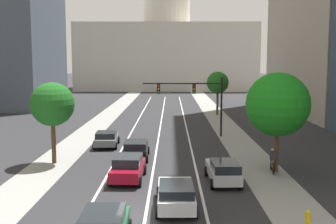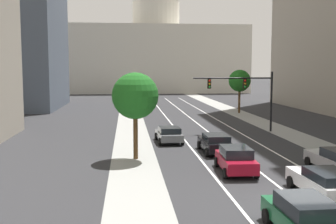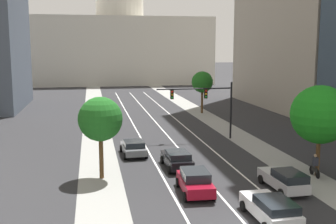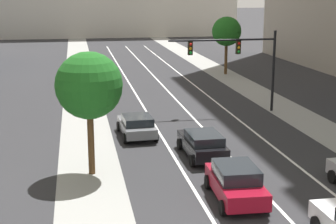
{
  "view_description": "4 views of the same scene",
  "coord_description": "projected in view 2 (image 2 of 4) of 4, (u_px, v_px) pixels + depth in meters",
  "views": [
    {
      "loc": [
        1.26,
        -19.46,
        7.64
      ],
      "look_at": [
        0.87,
        33.31,
        1.19
      ],
      "focal_mm": 44.58,
      "sensor_mm": 36.0,
      "label": 1
    },
    {
      "loc": [
        -8.13,
        -17.48,
        6.38
      ],
      "look_at": [
        -2.89,
        34.5,
        0.8
      ],
      "focal_mm": 43.98,
      "sensor_mm": 36.0,
      "label": 2
    },
    {
      "loc": [
        -8.13,
        -19.1,
        9.64
      ],
      "look_at": [
        1.44,
        32.52,
        1.46
      ],
      "focal_mm": 44.54,
      "sensor_mm": 36.0,
      "label": 3
    },
    {
      "loc": [
        -8.13,
        -13.22,
        8.93
      ],
      "look_at": [
        -2.06,
        20.12,
        0.82
      ],
      "focal_mm": 54.72,
      "sensor_mm": 36.0,
      "label": 4
    }
  ],
  "objects": [
    {
      "name": "ground_plane",
      "position": [
        184.0,
        113.0,
        58.35
      ],
      "size": [
        400.0,
        400.0,
        0.0
      ],
      "primitive_type": "plane",
      "color": "#2B2B2D"
    },
    {
      "name": "sidewalk_left",
      "position": [
        131.0,
        118.0,
        52.64
      ],
      "size": [
        3.19,
        130.0,
        0.01
      ],
      "primitive_type": "cube",
      "color": "gray",
      "rests_on": "ground"
    },
    {
      "name": "sidewalk_right",
      "position": [
        247.0,
        117.0,
        54.17
      ],
      "size": [
        3.19,
        130.0,
        0.01
      ],
      "primitive_type": "cube",
      "color": "gray",
      "rests_on": "ground"
    },
    {
      "name": "lane_stripe_left",
      "position": [
        176.0,
        129.0,
        43.21
      ],
      "size": [
        0.16,
        90.0,
        0.01
      ],
      "primitive_type": "cube",
      "color": "white",
      "rests_on": "ground"
    },
    {
      "name": "lane_stripe_center",
      "position": [
        204.0,
        129.0,
        43.51
      ],
      "size": [
        0.16,
        90.0,
        0.01
      ],
      "primitive_type": "cube",
      "color": "white",
      "rests_on": "ground"
    },
    {
      "name": "lane_stripe_right",
      "position": [
        232.0,
        128.0,
        43.81
      ],
      "size": [
        0.16,
        90.0,
        0.01
      ],
      "primitive_type": "cube",
      "color": "white",
      "rests_on": "ground"
    },
    {
      "name": "capitol_building",
      "position": [
        156.0,
        49.0,
        112.27
      ],
      "size": [
        46.84,
        22.34,
        35.89
      ],
      "color": "beige",
      "rests_on": "ground"
    },
    {
      "name": "car_green",
      "position": [
        306.0,
        218.0,
        15.37
      ],
      "size": [
        2.11,
        4.66,
        1.58
      ],
      "rotation": [
        0.0,
        0.0,
        1.59
      ],
      "color": "#14512D",
      "rests_on": "ground"
    },
    {
      "name": "car_crimson",
      "position": [
        236.0,
        159.0,
        25.19
      ],
      "size": [
        2.2,
        4.34,
        1.59
      ],
      "rotation": [
        0.0,
        0.0,
        1.53
      ],
      "color": "maroon",
      "rests_on": "ground"
    },
    {
      "name": "car_white",
      "position": [
        323.0,
        182.0,
        20.33
      ],
      "size": [
        2.14,
        4.61,
        1.47
      ],
      "rotation": [
        0.0,
        0.0,
        1.59
      ],
      "color": "silver",
      "rests_on": "ground"
    },
    {
      "name": "car_black",
      "position": [
        215.0,
        143.0,
        31.07
      ],
      "size": [
        2.11,
        4.4,
        1.45
      ],
      "rotation": [
        0.0,
        0.0,
        1.59
      ],
      "color": "black",
      "rests_on": "ground"
    },
    {
      "name": "car_silver",
      "position": [
        335.0,
        160.0,
        25.18
      ],
      "size": [
        2.07,
        4.47,
        1.53
      ],
      "rotation": [
        0.0,
        0.0,
        1.61
      ],
      "color": "#B2B5BA",
      "rests_on": "ground"
    },
    {
      "name": "car_gray",
      "position": [
        169.0,
        134.0,
        35.39
      ],
      "size": [
        2.25,
        4.22,
        1.38
      ],
      "rotation": [
        0.0,
        0.0,
        1.62
      ],
      "color": "slate",
      "rests_on": "ground"
    },
    {
      "name": "traffic_signal_mast",
      "position": [
        246.0,
        89.0,
        40.94
      ],
      "size": [
        8.06,
        0.39,
        6.03
      ],
      "color": "black",
      "rests_on": "ground"
    },
    {
      "name": "street_tree_mid_right",
      "position": [
        240.0,
        81.0,
        58.43
      ],
      "size": [
        3.13,
        3.13,
        6.17
      ],
      "color": "#51381E",
      "rests_on": "ground"
    },
    {
      "name": "street_tree_near_left",
      "position": [
        135.0,
        96.0,
        28.6
      ],
      "size": [
        3.26,
        3.26,
        6.1
      ],
      "color": "#51381E",
      "rests_on": "ground"
    }
  ]
}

